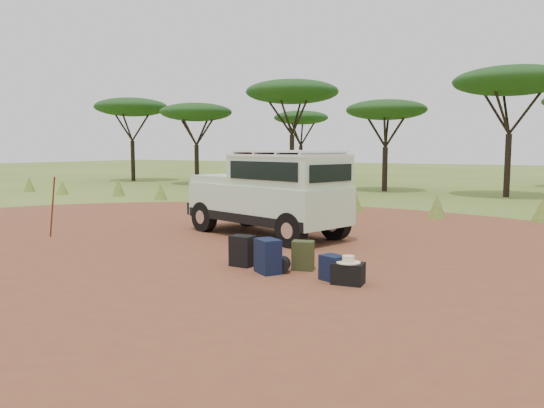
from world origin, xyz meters
The scene contains 13 objects.
ground centered at (0.00, 0.00, 0.00)m, with size 140.00×140.00×0.00m, color #526A25.
dirt_clearing centered at (0.00, 0.00, 0.00)m, with size 23.00×23.00×0.01m, color brown.
grass_fringe centered at (0.12, 8.67, 0.40)m, with size 36.60×1.60×0.90m.
acacia_treeline centered at (0.75, 19.81, 4.87)m, with size 46.70×13.20×6.26m.
safari_vehicle centered at (0.12, 2.68, 1.07)m, with size 4.83×2.96×2.21m.
walking_staff centered at (-4.44, -0.38, 0.79)m, with size 0.04×0.04×1.67m, color brown.
backpack_black centered at (1.44, -0.63, 0.30)m, with size 0.44×0.32×0.60m, color black.
backpack_navy centered at (2.15, -0.89, 0.32)m, with size 0.48×0.34×0.63m, color #111736.
backpack_olive centered at (2.59, -0.33, 0.28)m, with size 0.40×0.29×0.55m, color #383F1D.
duffel_navy centered at (3.39, -0.79, 0.22)m, with size 0.39×0.30×0.44m, color #111736.
hard_case centered at (3.71, -0.88, 0.18)m, with size 0.52×0.37×0.37m, color black.
stuff_sack centered at (2.35, -0.72, 0.14)m, with size 0.29×0.29×0.29m, color black.
safari_hat centered at (3.71, -0.88, 0.41)m, with size 0.41×0.41×0.12m.
Camera 1 is at (6.98, -8.99, 2.26)m, focal length 35.00 mm.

